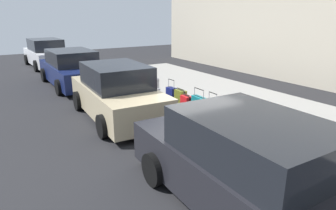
{
  "coord_description": "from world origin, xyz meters",
  "views": [
    {
      "loc": [
        -6.72,
        4.74,
        3.11
      ],
      "look_at": [
        -0.12,
        0.6,
        0.69
      ],
      "focal_mm": 31.42,
      "sensor_mm": 36.0,
      "label": 1
    }
  ],
  "objects_px": {
    "suitcase_olive_8": "(180,99)",
    "suitcase_teal_6": "(198,107)",
    "suitcase_maroon_3": "(239,122)",
    "suitcase_navy_9": "(171,95)",
    "suitcase_olive_1": "(273,139)",
    "suitcase_red_7": "(186,104)",
    "bollard_post": "(144,83)",
    "parked_car_beige_1": "(117,93)",
    "suitcase_navy_2": "(256,131)",
    "fire_hydrant": "(157,87)",
    "parked_car_navy_2": "(72,69)",
    "parked_car_white_3": "(46,54)",
    "suitcase_silver_5": "(212,112)",
    "suitcase_red_0": "(293,148)",
    "suitcase_black_4": "(224,120)",
    "parked_car_charcoal_0": "(251,169)"
  },
  "relations": [
    {
      "from": "suitcase_red_0",
      "to": "suitcase_red_7",
      "type": "distance_m",
      "value": 3.78
    },
    {
      "from": "suitcase_red_7",
      "to": "suitcase_olive_1",
      "type": "bearing_deg",
      "value": -179.49
    },
    {
      "from": "suitcase_red_7",
      "to": "bollard_post",
      "type": "xyz_separation_m",
      "value": [
        2.67,
        0.08,
        0.15
      ]
    },
    {
      "from": "suitcase_maroon_3",
      "to": "suitcase_silver_5",
      "type": "relative_size",
      "value": 1.13
    },
    {
      "from": "bollard_post",
      "to": "parked_car_beige_1",
      "type": "relative_size",
      "value": 0.19
    },
    {
      "from": "suitcase_navy_2",
      "to": "suitcase_silver_5",
      "type": "height_order",
      "value": "suitcase_silver_5"
    },
    {
      "from": "parked_car_white_3",
      "to": "fire_hydrant",
      "type": "bearing_deg",
      "value": -169.15
    },
    {
      "from": "suitcase_teal_6",
      "to": "fire_hydrant",
      "type": "relative_size",
      "value": 1.18
    },
    {
      "from": "suitcase_black_4",
      "to": "fire_hydrant",
      "type": "bearing_deg",
      "value": -0.82
    },
    {
      "from": "bollard_post",
      "to": "parked_car_white_3",
      "type": "xyz_separation_m",
      "value": [
        9.44,
        1.79,
        0.22
      ]
    },
    {
      "from": "suitcase_olive_1",
      "to": "parked_car_charcoal_0",
      "type": "height_order",
      "value": "parked_car_charcoal_0"
    },
    {
      "from": "suitcase_red_0",
      "to": "suitcase_olive_8",
      "type": "relative_size",
      "value": 1.34
    },
    {
      "from": "suitcase_olive_1",
      "to": "parked_car_charcoal_0",
      "type": "xyz_separation_m",
      "value": [
        -1.08,
        1.89,
        0.32
      ]
    },
    {
      "from": "suitcase_olive_1",
      "to": "suitcase_red_7",
      "type": "relative_size",
      "value": 1.57
    },
    {
      "from": "suitcase_red_0",
      "to": "suitcase_red_7",
      "type": "height_order",
      "value": "suitcase_red_0"
    },
    {
      "from": "suitcase_navy_2",
      "to": "parked_car_white_3",
      "type": "bearing_deg",
      "value": 7.32
    },
    {
      "from": "suitcase_navy_2",
      "to": "suitcase_navy_9",
      "type": "xyz_separation_m",
      "value": [
        3.85,
        -0.07,
        -0.02
      ]
    },
    {
      "from": "fire_hydrant",
      "to": "suitcase_teal_6",
      "type": "bearing_deg",
      "value": 179.07
    },
    {
      "from": "suitcase_silver_5",
      "to": "fire_hydrant",
      "type": "bearing_deg",
      "value": 0.08
    },
    {
      "from": "suitcase_navy_2",
      "to": "suitcase_black_4",
      "type": "distance_m",
      "value": 1.11
    },
    {
      "from": "suitcase_olive_1",
      "to": "parked_car_white_3",
      "type": "relative_size",
      "value": 0.2
    },
    {
      "from": "suitcase_maroon_3",
      "to": "suitcase_navy_9",
      "type": "relative_size",
      "value": 1.17
    },
    {
      "from": "suitcase_maroon_3",
      "to": "suitcase_silver_5",
      "type": "distance_m",
      "value": 1.12
    },
    {
      "from": "suitcase_red_7",
      "to": "parked_car_charcoal_0",
      "type": "bearing_deg",
      "value": 156.81
    },
    {
      "from": "fire_hydrant",
      "to": "parked_car_beige_1",
      "type": "xyz_separation_m",
      "value": [
        -0.93,
        1.94,
        0.25
      ]
    },
    {
      "from": "suitcase_silver_5",
      "to": "suitcase_black_4",
      "type": "bearing_deg",
      "value": 174.02
    },
    {
      "from": "suitcase_olive_1",
      "to": "suitcase_navy_9",
      "type": "bearing_deg",
      "value": -1.17
    },
    {
      "from": "suitcase_red_7",
      "to": "fire_hydrant",
      "type": "distance_m",
      "value": 2.01
    },
    {
      "from": "parked_car_charcoal_0",
      "to": "parked_car_beige_1",
      "type": "distance_m",
      "value": 5.43
    },
    {
      "from": "suitcase_red_7",
      "to": "bollard_post",
      "type": "bearing_deg",
      "value": 1.65
    },
    {
      "from": "suitcase_red_0",
      "to": "parked_car_white_3",
      "type": "relative_size",
      "value": 0.18
    },
    {
      "from": "suitcase_navy_9",
      "to": "parked_car_beige_1",
      "type": "xyz_separation_m",
      "value": [
        0.01,
        1.98,
        0.35
      ]
    },
    {
      "from": "parked_car_charcoal_0",
      "to": "parked_car_white_3",
      "type": "height_order",
      "value": "parked_car_white_3"
    },
    {
      "from": "suitcase_maroon_3",
      "to": "bollard_post",
      "type": "relative_size",
      "value": 1.2
    },
    {
      "from": "suitcase_navy_9",
      "to": "parked_car_charcoal_0",
      "type": "distance_m",
      "value": 5.78
    },
    {
      "from": "parked_car_charcoal_0",
      "to": "parked_car_white_3",
      "type": "relative_size",
      "value": 1.03
    },
    {
      "from": "suitcase_teal_6",
      "to": "suitcase_olive_8",
      "type": "relative_size",
      "value": 1.4
    },
    {
      "from": "suitcase_olive_8",
      "to": "suitcase_teal_6",
      "type": "bearing_deg",
      "value": 174.24
    },
    {
      "from": "bollard_post",
      "to": "parked_car_navy_2",
      "type": "xyz_separation_m",
      "value": [
        3.57,
        1.79,
        0.19
      ]
    },
    {
      "from": "parked_car_navy_2",
      "to": "suitcase_navy_9",
      "type": "bearing_deg",
      "value": -159.02
    },
    {
      "from": "bollard_post",
      "to": "parked_car_white_3",
      "type": "distance_m",
      "value": 9.61
    },
    {
      "from": "suitcase_navy_2",
      "to": "fire_hydrant",
      "type": "relative_size",
      "value": 0.88
    },
    {
      "from": "suitcase_maroon_3",
      "to": "suitcase_red_7",
      "type": "relative_size",
      "value": 1.7
    },
    {
      "from": "suitcase_olive_8",
      "to": "bollard_post",
      "type": "relative_size",
      "value": 0.76
    },
    {
      "from": "suitcase_maroon_3",
      "to": "parked_car_charcoal_0",
      "type": "bearing_deg",
      "value": 138.49
    },
    {
      "from": "suitcase_navy_2",
      "to": "suitcase_teal_6",
      "type": "xyz_separation_m",
      "value": [
        2.22,
        0.02,
        0.02
      ]
    },
    {
      "from": "suitcase_silver_5",
      "to": "suitcase_red_7",
      "type": "xyz_separation_m",
      "value": [
        1.14,
        0.08,
        -0.04
      ]
    },
    {
      "from": "suitcase_silver_5",
      "to": "suitcase_teal_6",
      "type": "xyz_separation_m",
      "value": [
        0.57,
        0.05,
        0.01
      ]
    },
    {
      "from": "suitcase_olive_1",
      "to": "parked_car_navy_2",
      "type": "relative_size",
      "value": 0.19
    },
    {
      "from": "suitcase_silver_5",
      "to": "suitcase_navy_9",
      "type": "relative_size",
      "value": 1.04
    }
  ]
}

